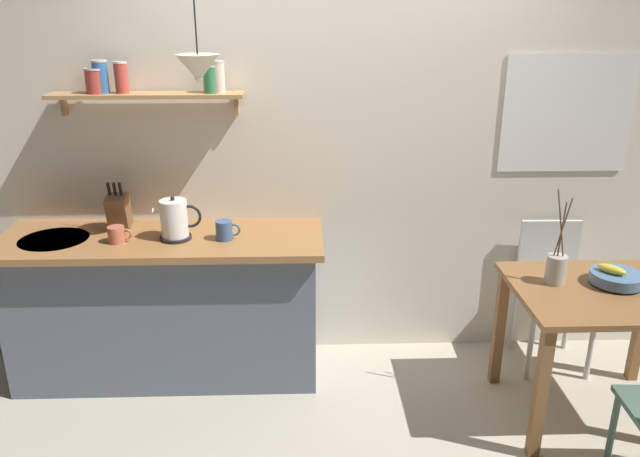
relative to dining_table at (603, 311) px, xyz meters
The scene contains 13 objects.
ground_plane 1.50m from the dining_table, behind, with size 14.00×14.00×0.00m, color #BCB29E.
back_wall 1.58m from the dining_table, 144.44° to the left, with size 6.80×0.11×2.70m.
kitchen_counter 2.41m from the dining_table, 168.25° to the left, with size 1.83×0.63×0.90m.
wall_shelf 2.71m from the dining_table, 164.56° to the left, with size 1.07×0.20×0.31m.
dining_table is the anchor object (origin of this frame).
dining_chair_far 0.60m from the dining_table, 92.72° to the left, with size 0.43×0.42×0.88m.
fruit_bowl 0.19m from the dining_table, 39.33° to the left, with size 0.27×0.27×0.11m.
twig_vase 0.33m from the dining_table, 160.88° to the left, with size 0.10×0.10×0.51m.
electric_kettle 2.32m from the dining_table, 169.17° to the left, with size 0.26×0.17×0.25m.
knife_block 2.70m from the dining_table, 167.19° to the left, with size 0.12×0.16×0.29m.
coffee_mug_by_sink 2.61m from the dining_table, behind, with size 0.13×0.09×0.09m.
coffee_mug_spare 2.05m from the dining_table, 168.25° to the left, with size 0.14×0.09×0.11m.
pendant_lamp 2.40m from the dining_table, behind, with size 0.22×0.22×0.43m.
Camera 1 is at (-0.21, -2.99, 2.14)m, focal length 34.95 mm.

